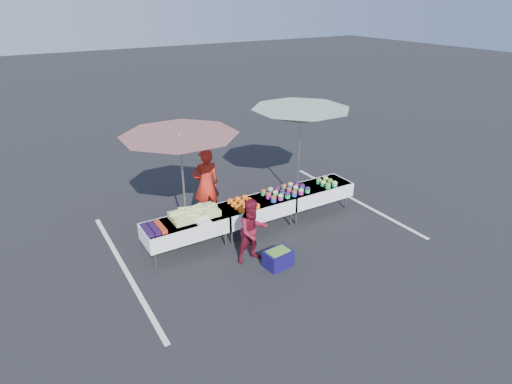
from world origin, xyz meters
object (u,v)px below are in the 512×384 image
table_center (256,208)px  storage_bin (278,258)px  vendor (206,184)px  umbrella_right (300,117)px  table_left (185,227)px  umbrella_left (180,144)px  customer (253,231)px  table_right (316,191)px

table_center → storage_bin: size_ratio=3.10×
vendor → umbrella_right: (2.55, -0.36, 1.44)m
umbrella_right → storage_bin: size_ratio=5.54×
umbrella_right → storage_bin: 3.90m
table_left → vendor: size_ratio=1.00×
umbrella_left → umbrella_right: umbrella_right is taller
customer → umbrella_left: umbrella_left is taller
umbrella_left → umbrella_right: (3.43, 0.40, 0.03)m
customer → umbrella_right: bearing=38.2°
table_right → vendor: 2.81m
table_right → customer: (-2.54, -1.08, 0.13)m
table_center → storage_bin: bearing=-104.7°
table_left → table_center: bearing=0.0°
table_right → umbrella_right: (0.01, 0.80, 1.78)m
table_right → storage_bin: table_right is taller
table_right → storage_bin: bearing=-144.8°
umbrella_right → storage_bin: bearing=-133.3°
table_left → table_right: size_ratio=1.00×
table_left → customer: bearing=-45.4°
vendor → umbrella_right: bearing=175.5°
customer → umbrella_left: (-0.88, 1.48, 1.62)m
table_center → vendor: bearing=122.4°
storage_bin → umbrella_right: bearing=40.6°
customer → umbrella_left: size_ratio=0.43×
umbrella_left → vendor: bearing=40.9°
customer → umbrella_right: umbrella_right is taller
vendor → customer: size_ratio=1.31×
customer → storage_bin: (0.33, -0.47, -0.52)m
table_left → table_center: same height
vendor → umbrella_left: 1.83m
table_center → umbrella_right: umbrella_right is taller
table_right → table_center: bearing=180.0°
table_left → vendor: (1.06, 1.16, 0.34)m
umbrella_left → customer: bearing=-59.2°
table_center → table_right: 1.80m
customer → storage_bin: 0.78m
storage_bin → table_center: bearing=69.2°
table_center → umbrella_left: 2.42m
umbrella_left → umbrella_right: size_ratio=0.99×
table_center → table_left: bearing=180.0°
umbrella_left → umbrella_right: bearing=6.6°
umbrella_left → storage_bin: umbrella_left is taller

